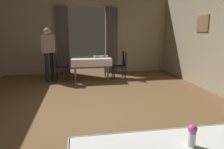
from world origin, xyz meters
TOP-DOWN VIEW (x-y plane):
  - ground at (0.00, 0.00)m, footprint 10.08×10.08m
  - wall_back at (0.00, 4.18)m, footprint 6.40×0.27m
  - dining_table_mid at (0.03, 3.00)m, footprint 1.30×0.96m
  - chair_mid_left at (-1.00, 2.97)m, footprint 0.44×0.44m
  - chair_mid_right at (1.07, 2.97)m, footprint 0.44×0.44m
  - flower_vase_near at (0.44, -2.51)m, footprint 0.07×0.07m
  - glass_mid_a at (0.15, 2.90)m, footprint 0.07×0.07m
  - glass_mid_b at (0.52, 3.17)m, footprint 0.07×0.07m
  - plate_mid_c at (-0.19, 3.21)m, footprint 0.18×0.18m
  - plate_mid_d at (0.18, 3.18)m, footprint 0.23×0.23m
  - person_waiter_by_doorway at (-1.31, 2.91)m, footprint 0.42×0.39m

SIDE VIEW (x-z plane):
  - ground at x=0.00m, z-range 0.00..0.00m
  - chair_mid_left at x=-1.00m, z-range 0.05..0.98m
  - chair_mid_right at x=1.07m, z-range 0.05..0.98m
  - dining_table_mid at x=0.03m, z-range 0.29..1.04m
  - plate_mid_c at x=-0.19m, z-range 0.75..0.76m
  - plate_mid_d at x=0.18m, z-range 0.75..0.76m
  - glass_mid_a at x=0.15m, z-range 0.75..0.84m
  - glass_mid_b at x=0.52m, z-range 0.75..0.85m
  - flower_vase_near at x=0.44m, z-range 0.76..0.94m
  - person_waiter_by_doorway at x=-1.31m, z-range 0.16..1.88m
  - wall_back at x=0.00m, z-range 0.01..3.01m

